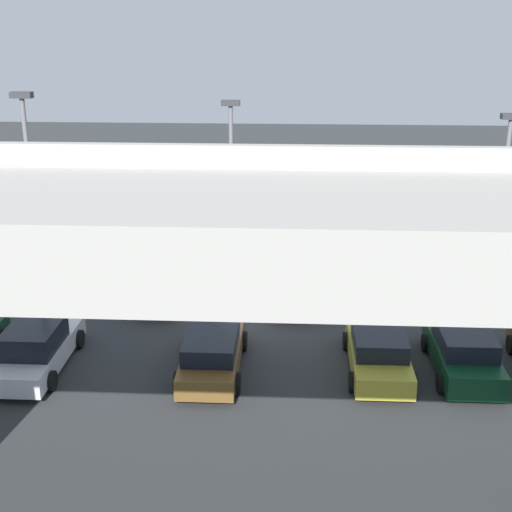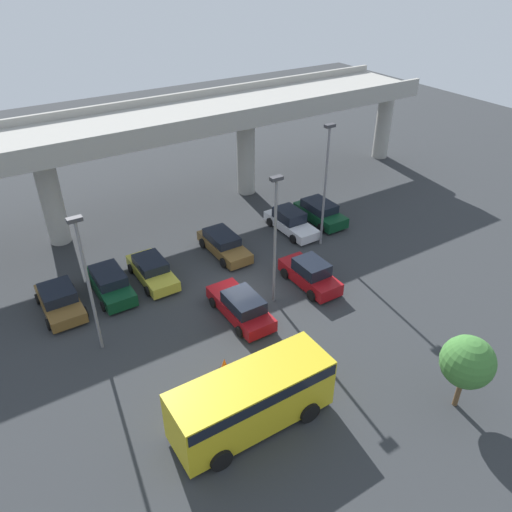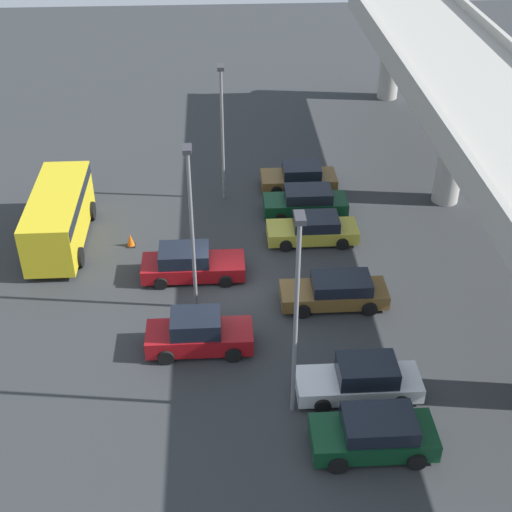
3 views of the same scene
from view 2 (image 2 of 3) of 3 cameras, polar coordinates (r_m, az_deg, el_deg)
name	(u,v)px [view 2 (image 2 of 3)]	position (r m, az deg, el deg)	size (l,w,h in m)	color
ground_plane	(244,294)	(30.49, -1.43, -4.34)	(100.00, 100.00, 0.00)	#2D3033
highway_overpass	(153,132)	(37.58, -11.70, 13.67)	(48.14, 6.84, 8.18)	#9E9B93
parked_car_0	(60,300)	(30.99, -21.54, -4.71)	(2.22, 4.35, 1.46)	brown
parked_car_1	(110,283)	(31.40, -16.35, -3.00)	(2.06, 4.53, 1.52)	#0C381E
parked_car_2	(152,270)	(32.08, -11.81, -1.60)	(2.05, 4.64, 1.41)	gold
parked_car_3	(241,306)	(28.33, -1.71, -5.77)	(2.09, 4.89, 1.58)	maroon
parked_car_4	(224,244)	(34.13, -3.73, 1.37)	(2.03, 4.81, 1.42)	brown
parked_car_5	(310,274)	(31.01, 6.20, -2.06)	(1.99, 4.43, 1.74)	maroon
parked_car_6	(291,222)	(36.87, 3.98, 3.92)	(2.00, 4.81, 1.59)	silver
parked_car_7	(320,212)	(38.36, 7.33, 4.98)	(2.16, 4.43, 1.56)	#0C381E
shuttle_bus	(252,397)	(22.18, -0.48, -15.78)	(7.22, 2.75, 2.81)	gold
lamp_post_near_aisle	(275,232)	(27.41, 2.21, 2.72)	(0.70, 0.35, 7.97)	slate
lamp_post_mid_lot	(87,276)	(25.34, -18.77, -2.20)	(0.70, 0.35, 7.74)	slate
lamp_post_by_overpass	(326,178)	(33.49, 7.97, 8.80)	(0.70, 0.35, 8.62)	slate
tree_front_left	(467,362)	(24.03, 23.02, -11.10)	(2.37, 2.37, 3.88)	brown
traffic_cone	(224,364)	(25.49, -3.63, -12.25)	(0.44, 0.44, 0.70)	black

